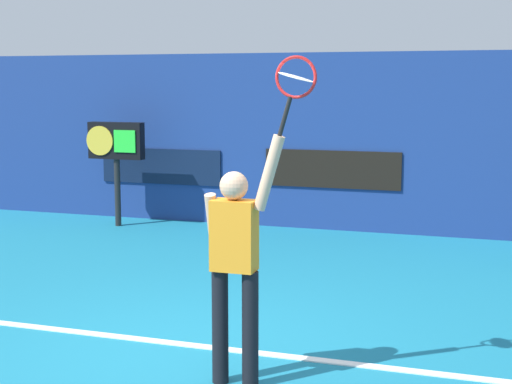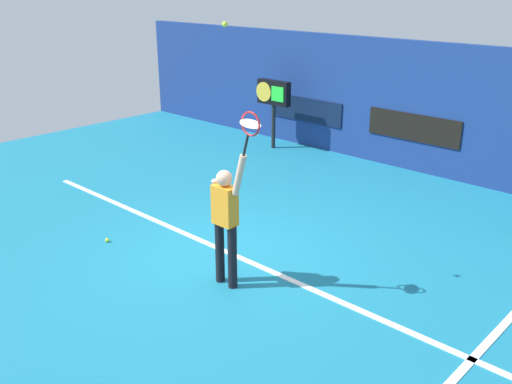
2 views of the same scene
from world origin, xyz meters
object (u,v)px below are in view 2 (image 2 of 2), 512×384
tennis_player (226,218)px  spare_ball (107,240)px  tennis_racket (250,126)px  tennis_ball (225,24)px  scoreboard_clock (273,96)px

tennis_player → spare_ball: (-2.41, -0.39, -0.98)m
tennis_racket → tennis_ball: tennis_ball is taller
tennis_ball → tennis_racket: bearing=-0.5°
tennis_ball → spare_ball: tennis_ball is taller
tennis_racket → scoreboard_clock: 7.34m
tennis_player → scoreboard_clock: (-4.11, 5.64, 0.33)m
tennis_ball → spare_ball: 4.31m
tennis_player → spare_ball: bearing=-170.8°
tennis_ball → spare_ball: bearing=-171.0°
tennis_racket → scoreboard_clock: size_ratio=0.37×
tennis_racket → spare_ball: bearing=-172.4°
tennis_racket → spare_ball: size_ratio=9.22×
tennis_racket → tennis_player: bearing=179.5°
tennis_player → spare_ball: 2.63m
tennis_ball → scoreboard_clock: tennis_ball is taller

